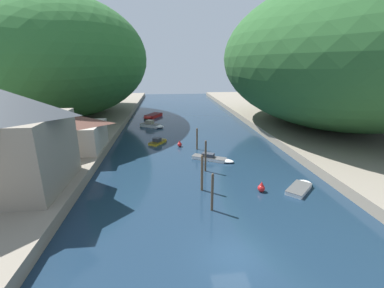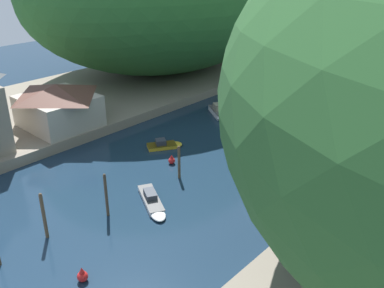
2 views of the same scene
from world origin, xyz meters
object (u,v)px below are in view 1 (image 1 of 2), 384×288
(boathouse_shed, at_px, (71,131))
(boat_white_cruiser, at_px, (152,116))
(boat_mid_channel, at_px, (152,125))
(boat_cabin_cruiser, at_px, (213,158))
(boat_navy_launch, at_px, (159,141))
(waterfront_building, at_px, (9,139))
(channel_buoy_near, at_px, (180,144))
(channel_buoy_far, at_px, (261,188))
(boat_open_rowboat, at_px, (300,187))
(person_on_quay, at_px, (83,147))

(boathouse_shed, relative_size, boat_white_cruiser, 1.29)
(boathouse_shed, xyz_separation_m, boat_mid_channel, (9.31, 16.03, -3.05))
(boat_cabin_cruiser, height_order, boat_navy_launch, boat_navy_launch)
(waterfront_building, distance_m, channel_buoy_near, 21.06)
(waterfront_building, bearing_deg, boat_cabin_cruiser, 22.37)
(boat_white_cruiser, relative_size, channel_buoy_far, 6.06)
(boathouse_shed, bearing_deg, boat_mid_channel, 59.85)
(boat_cabin_cruiser, height_order, boat_open_rowboat, boat_cabin_cruiser)
(waterfront_building, xyz_separation_m, boat_mid_channel, (10.45, 26.78, -5.13))
(boat_navy_launch, bearing_deg, boat_white_cruiser, 128.13)
(boat_white_cruiser, xyz_separation_m, boat_cabin_cruiser, (8.97, -28.50, -0.08))
(boat_mid_channel, bearing_deg, waterfront_building, 12.30)
(boat_white_cruiser, bearing_deg, waterfront_building, 102.21)
(boat_open_rowboat, xyz_separation_m, channel_buoy_far, (-3.98, -0.12, 0.21))
(boathouse_shed, bearing_deg, waterfront_building, -96.06)
(waterfront_building, relative_size, boat_cabin_cruiser, 1.72)
(boat_open_rowboat, height_order, channel_buoy_far, channel_buoy_far)
(boat_mid_channel, relative_size, boat_cabin_cruiser, 0.94)
(channel_buoy_far, bearing_deg, boat_navy_launch, 120.73)
(channel_buoy_near, bearing_deg, waterfront_building, -137.31)
(boat_white_cruiser, distance_m, channel_buoy_far, 39.10)
(boat_mid_channel, distance_m, channel_buoy_near, 13.71)
(boathouse_shed, height_order, boat_navy_launch, boathouse_shed)
(boat_cabin_cruiser, relative_size, channel_buoy_near, 5.49)
(boat_white_cruiser, height_order, boat_cabin_cruiser, boat_cabin_cruiser)
(boat_navy_launch, relative_size, person_on_quay, 2.24)
(waterfront_building, relative_size, channel_buoy_near, 9.43)
(boat_open_rowboat, bearing_deg, boat_navy_launch, 175.12)
(channel_buoy_far, bearing_deg, boathouse_shed, 150.68)
(boathouse_shed, xyz_separation_m, boat_cabin_cruiser, (17.72, -2.99, -3.19))
(boat_white_cruiser, height_order, boat_navy_launch, boat_navy_launch)
(boat_mid_channel, xyz_separation_m, channel_buoy_near, (4.56, -12.93, -0.04))
(channel_buoy_far, bearing_deg, person_on_quay, 153.94)
(boat_mid_channel, relative_size, boat_white_cruiser, 0.80)
(boat_mid_channel, bearing_deg, boat_open_rowboat, 62.90)
(waterfront_building, height_order, channel_buoy_far, waterfront_building)
(boat_cabin_cruiser, distance_m, boat_open_rowboat, 11.11)
(boathouse_shed, distance_m, boat_open_rowboat, 27.55)
(boat_mid_channel, bearing_deg, boat_cabin_cruiser, 57.49)
(boat_mid_channel, xyz_separation_m, boat_navy_launch, (1.44, -10.79, -0.13))
(boat_navy_launch, relative_size, boat_open_rowboat, 0.96)
(boat_mid_channel, distance_m, boat_cabin_cruiser, 20.79)
(boat_white_cruiser, relative_size, boat_navy_launch, 1.64)
(waterfront_building, xyz_separation_m, boat_white_cruiser, (9.89, 36.26, -5.19))
(boathouse_shed, xyz_separation_m, boat_navy_launch, (10.75, 5.23, -3.18))
(waterfront_building, height_order, boat_mid_channel, waterfront_building)
(channel_buoy_near, xyz_separation_m, person_on_quay, (-11.92, -5.56, 1.68))
(boat_cabin_cruiser, distance_m, channel_buoy_near, 7.20)
(boat_mid_channel, relative_size, boat_navy_launch, 1.32)
(boat_navy_launch, height_order, channel_buoy_near, channel_buoy_near)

